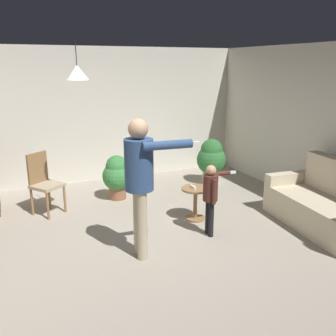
{
  "coord_description": "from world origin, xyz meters",
  "views": [
    {
      "loc": [
        -1.61,
        -4.32,
        2.37
      ],
      "look_at": [
        0.34,
        0.12,
        1.0
      ],
      "focal_mm": 39.73,
      "sensor_mm": 36.0,
      "label": 1
    }
  ],
  "objects_px": {
    "side_table_by_couch": "(195,200)",
    "potted_plant_by_wall": "(117,175)",
    "person_adult": "(140,174)",
    "spare_remote_on_table": "(193,187)",
    "dining_chair_by_counter": "(44,181)",
    "couch_floral": "(326,206)",
    "potted_plant_corner": "(211,159)",
    "person_child": "(211,192)"
  },
  "relations": [
    {
      "from": "side_table_by_couch",
      "to": "person_child",
      "type": "bearing_deg",
      "value": -96.17
    },
    {
      "from": "potted_plant_by_wall",
      "to": "spare_remote_on_table",
      "type": "height_order",
      "value": "potted_plant_by_wall"
    },
    {
      "from": "potted_plant_by_wall",
      "to": "potted_plant_corner",
      "type": "bearing_deg",
      "value": 4.12
    },
    {
      "from": "side_table_by_couch",
      "to": "person_adult",
      "type": "relative_size",
      "value": 0.3
    },
    {
      "from": "person_adult",
      "to": "dining_chair_by_counter",
      "type": "distance_m",
      "value": 2.26
    },
    {
      "from": "person_adult",
      "to": "potted_plant_by_wall",
      "type": "xyz_separation_m",
      "value": [
        0.3,
        2.14,
        -0.65
      ]
    },
    {
      "from": "spare_remote_on_table",
      "to": "potted_plant_by_wall",
      "type": "bearing_deg",
      "value": 120.23
    },
    {
      "from": "side_table_by_couch",
      "to": "potted_plant_by_wall",
      "type": "relative_size",
      "value": 0.65
    },
    {
      "from": "couch_floral",
      "to": "potted_plant_by_wall",
      "type": "bearing_deg",
      "value": 50.63
    },
    {
      "from": "side_table_by_couch",
      "to": "dining_chair_by_counter",
      "type": "distance_m",
      "value": 2.46
    },
    {
      "from": "dining_chair_by_counter",
      "to": "side_table_by_couch",
      "type": "bearing_deg",
      "value": 113.96
    },
    {
      "from": "potted_plant_by_wall",
      "to": "side_table_by_couch",
      "type": "bearing_deg",
      "value": -58.58
    },
    {
      "from": "person_adult",
      "to": "spare_remote_on_table",
      "type": "bearing_deg",
      "value": 129.3
    },
    {
      "from": "side_table_by_couch",
      "to": "potted_plant_corner",
      "type": "bearing_deg",
      "value": 52.73
    },
    {
      "from": "couch_floral",
      "to": "potted_plant_corner",
      "type": "height_order",
      "value": "couch_floral"
    },
    {
      "from": "person_adult",
      "to": "dining_chair_by_counter",
      "type": "height_order",
      "value": "person_adult"
    },
    {
      "from": "potted_plant_by_wall",
      "to": "person_child",
      "type": "bearing_deg",
      "value": -68.12
    },
    {
      "from": "dining_chair_by_counter",
      "to": "potted_plant_corner",
      "type": "xyz_separation_m",
      "value": [
        3.29,
        0.32,
        -0.04
      ]
    },
    {
      "from": "person_adult",
      "to": "potted_plant_corner",
      "type": "height_order",
      "value": "person_adult"
    },
    {
      "from": "dining_chair_by_counter",
      "to": "potted_plant_corner",
      "type": "height_order",
      "value": "dining_chair_by_counter"
    },
    {
      "from": "dining_chair_by_counter",
      "to": "potted_plant_by_wall",
      "type": "relative_size",
      "value": 1.24
    },
    {
      "from": "potted_plant_by_wall",
      "to": "spare_remote_on_table",
      "type": "relative_size",
      "value": 6.18
    },
    {
      "from": "potted_plant_corner",
      "to": "person_adult",
      "type": "bearing_deg",
      "value": -135.55
    },
    {
      "from": "side_table_by_couch",
      "to": "person_adult",
      "type": "height_order",
      "value": "person_adult"
    },
    {
      "from": "couch_floral",
      "to": "dining_chair_by_counter",
      "type": "relative_size",
      "value": 1.87
    },
    {
      "from": "person_adult",
      "to": "spare_remote_on_table",
      "type": "distance_m",
      "value": 1.45
    },
    {
      "from": "person_child",
      "to": "spare_remote_on_table",
      "type": "xyz_separation_m",
      "value": [
        0.02,
        0.58,
        -0.1
      ]
    },
    {
      "from": "couch_floral",
      "to": "spare_remote_on_table",
      "type": "height_order",
      "value": "couch_floral"
    },
    {
      "from": "side_table_by_couch",
      "to": "dining_chair_by_counter",
      "type": "relative_size",
      "value": 0.52
    },
    {
      "from": "person_child",
      "to": "potted_plant_by_wall",
      "type": "xyz_separation_m",
      "value": [
        -0.79,
        1.97,
        -0.2
      ]
    },
    {
      "from": "potted_plant_corner",
      "to": "spare_remote_on_table",
      "type": "relative_size",
      "value": 7.01
    },
    {
      "from": "potted_plant_corner",
      "to": "potted_plant_by_wall",
      "type": "relative_size",
      "value": 1.13
    },
    {
      "from": "person_adult",
      "to": "dining_chair_by_counter",
      "type": "relative_size",
      "value": 1.75
    },
    {
      "from": "couch_floral",
      "to": "potted_plant_by_wall",
      "type": "xyz_separation_m",
      "value": [
        -2.48,
        2.43,
        0.11
      ]
    },
    {
      "from": "potted_plant_by_wall",
      "to": "spare_remote_on_table",
      "type": "bearing_deg",
      "value": -59.77
    },
    {
      "from": "person_adult",
      "to": "potted_plant_corner",
      "type": "bearing_deg",
      "value": 139.84
    },
    {
      "from": "person_adult",
      "to": "spare_remote_on_table",
      "type": "height_order",
      "value": "person_adult"
    },
    {
      "from": "potted_plant_corner",
      "to": "side_table_by_couch",
      "type": "bearing_deg",
      "value": -127.27
    },
    {
      "from": "side_table_by_couch",
      "to": "spare_remote_on_table",
      "type": "bearing_deg",
      "value": 172.32
    },
    {
      "from": "potted_plant_corner",
      "to": "spare_remote_on_table",
      "type": "height_order",
      "value": "potted_plant_corner"
    },
    {
      "from": "potted_plant_corner",
      "to": "dining_chair_by_counter",
      "type": "bearing_deg",
      "value": -174.49
    },
    {
      "from": "dining_chair_by_counter",
      "to": "potted_plant_corner",
      "type": "distance_m",
      "value": 3.31
    }
  ]
}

